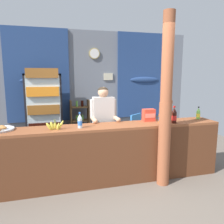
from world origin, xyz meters
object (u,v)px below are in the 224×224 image
snack_box_crackers (149,115)px  drink_fridge (44,107)px  timber_post (166,106)px  banana_bunch (55,126)px  soda_bottle_water (80,121)px  plastic_lawn_chair (131,129)px  bottle_shelf_rack (80,122)px  shopkeeper (103,119)px  soda_bottle_lime_soda (198,114)px  soda_bottle_cola (174,116)px  stall_counter (114,149)px  soda_bottle_orange_soda (161,117)px

snack_box_crackers → drink_fridge: bearing=138.7°
timber_post → banana_bunch: bearing=170.8°
drink_fridge → soda_bottle_water: size_ratio=7.72×
plastic_lawn_chair → bottle_shelf_rack: bearing=151.1°
drink_fridge → banana_bunch: drink_fridge is taller
shopkeeper → soda_bottle_lime_soda: shopkeeper is taller
drink_fridge → soda_bottle_cola: 2.85m
timber_post → soda_bottle_cola: (0.29, 0.22, -0.21)m
timber_post → drink_fridge: (-1.87, 2.09, -0.24)m
soda_bottle_water → bottle_shelf_rack: bearing=83.2°
bottle_shelf_rack → shopkeeper: (0.24, -1.60, 0.37)m
soda_bottle_lime_soda → snack_box_crackers: bearing=175.4°
timber_post → soda_bottle_cola: bearing=37.5°
soda_bottle_lime_soda → soda_bottle_water: bearing=-176.8°
soda_bottle_cola → soda_bottle_lime_soda: 0.65m
bottle_shelf_rack → drink_fridge: bearing=-158.3°
shopkeeper → soda_bottle_cola: 1.24m
stall_counter → soda_bottle_cola: bearing=-0.7°
plastic_lawn_chair → banana_bunch: size_ratio=3.10×
drink_fridge → snack_box_crackers: (1.82, -1.60, 0.02)m
stall_counter → timber_post: (0.76, -0.23, 0.70)m
banana_bunch → soda_bottle_cola: bearing=-1.5°
stall_counter → snack_box_crackers: 0.89m
snack_box_crackers → soda_bottle_cola: bearing=-38.6°
bottle_shelf_rack → banana_bunch: bearing=-106.4°
shopkeeper → bottle_shelf_rack: bearing=98.5°
snack_box_crackers → banana_bunch: bearing=-172.3°
timber_post → soda_bottle_lime_soda: timber_post is taller
stall_counter → soda_bottle_orange_soda: soda_bottle_orange_soda is taller
soda_bottle_orange_soda → soda_bottle_water: bearing=178.6°
timber_post → snack_box_crackers: 0.54m
timber_post → soda_bottle_water: (-1.29, 0.29, -0.23)m
soda_bottle_water → soda_bottle_orange_soda: size_ratio=0.97×
drink_fridge → snack_box_crackers: size_ratio=8.87×
timber_post → plastic_lawn_chair: bearing=86.8°
shopkeeper → soda_bottle_orange_soda: 1.03m
timber_post → soda_bottle_water: timber_post is taller
shopkeeper → banana_bunch: (-0.87, -0.54, 0.04)m
plastic_lawn_chair → snack_box_crackers: 1.42m
bottle_shelf_rack → timber_post: bearing=-66.7°
stall_counter → timber_post: size_ratio=1.38×
shopkeeper → soda_bottle_water: shopkeeper is taller
snack_box_crackers → bottle_shelf_rack: bearing=117.1°
soda_bottle_orange_soda → stall_counter: bearing=-178.1°
shopkeeper → soda_bottle_cola: size_ratio=5.26×
soda_bottle_lime_soda → bottle_shelf_rack: bearing=134.2°
plastic_lawn_chair → stall_counter: bearing=-119.0°
soda_bottle_cola → bottle_shelf_rack: bearing=121.1°
soda_bottle_orange_soda → snack_box_crackers: bearing=115.4°
timber_post → drink_fridge: size_ratio=1.41×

